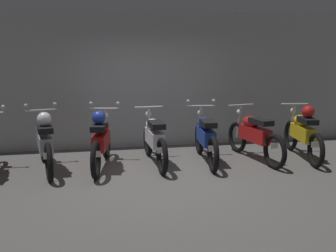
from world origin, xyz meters
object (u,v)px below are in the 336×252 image
object	(u,v)px
motorbike_slot_1	(45,142)
motorbike_slot_2	(101,139)
motorbike_slot_3	(154,139)
motorbike_slot_4	(206,137)
motorbike_slot_5	(254,135)
motorbike_slot_6	(303,132)

from	to	relation	value
motorbike_slot_1	motorbike_slot_2	size ratio (longest dim) A/B	1.00
motorbike_slot_2	motorbike_slot_3	size ratio (longest dim) A/B	0.99
motorbike_slot_3	motorbike_slot_4	size ratio (longest dim) A/B	1.00
motorbike_slot_2	motorbike_slot_5	world-z (taller)	motorbike_slot_2
motorbike_slot_1	motorbike_slot_6	size ratio (longest dim) A/B	0.99
motorbike_slot_1	motorbike_slot_5	bearing A→B (deg)	-0.30
motorbike_slot_1	motorbike_slot_5	size ratio (longest dim) A/B	1.00
motorbike_slot_1	motorbike_slot_4	world-z (taller)	same
motorbike_slot_4	motorbike_slot_6	size ratio (longest dim) A/B	1.00
motorbike_slot_5	motorbike_slot_6	bearing A→B (deg)	-4.10
motorbike_slot_4	motorbike_slot_6	distance (m)	1.97
motorbike_slot_5	motorbike_slot_6	distance (m)	0.99
motorbike_slot_2	motorbike_slot_6	bearing A→B (deg)	-1.03
motorbike_slot_3	motorbike_slot_4	distance (m)	0.99
motorbike_slot_2	motorbike_slot_6	xyz separation A→B (m)	(3.93, -0.07, -0.00)
motorbike_slot_3	motorbike_slot_5	distance (m)	1.96
motorbike_slot_2	motorbike_slot_3	distance (m)	0.98
motorbike_slot_1	motorbike_slot_3	xyz separation A→B (m)	(1.97, 0.04, -0.04)
motorbike_slot_6	motorbike_slot_1	bearing A→B (deg)	178.93
motorbike_slot_2	motorbike_slot_6	size ratio (longest dim) A/B	1.00
motorbike_slot_5	motorbike_slot_4	bearing A→B (deg)	178.90
motorbike_slot_3	motorbike_slot_4	xyz separation A→B (m)	(0.99, -0.04, 0.00)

